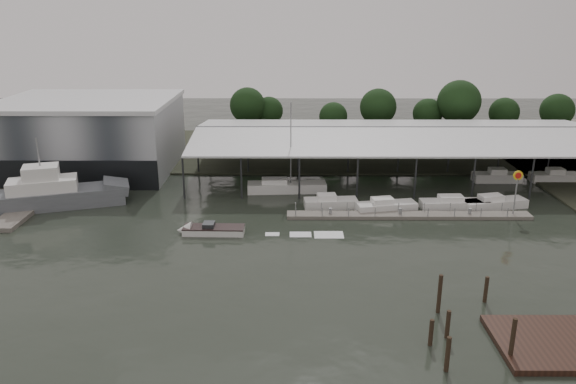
{
  "coord_description": "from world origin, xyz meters",
  "views": [
    {
      "loc": [
        1.38,
        -50.57,
        22.83
      ],
      "look_at": [
        1.11,
        11.53,
        2.5
      ],
      "focal_mm": 35.0,
      "sensor_mm": 36.0,
      "label": 1
    }
  ],
  "objects_px": {
    "shell_fuel_sign": "(517,185)",
    "speedboat_underway": "(208,230)",
    "white_sailboat": "(285,187)",
    "grey_trawler": "(54,194)"
  },
  "relations": [
    {
      "from": "white_sailboat",
      "to": "shell_fuel_sign",
      "type": "bearing_deg",
      "value": -22.87
    },
    {
      "from": "shell_fuel_sign",
      "to": "speedboat_underway",
      "type": "bearing_deg",
      "value": -171.48
    },
    {
      "from": "shell_fuel_sign",
      "to": "white_sailboat",
      "type": "height_order",
      "value": "white_sailboat"
    },
    {
      "from": "shell_fuel_sign",
      "to": "grey_trawler",
      "type": "relative_size",
      "value": 0.32
    },
    {
      "from": "shell_fuel_sign",
      "to": "speedboat_underway",
      "type": "distance_m",
      "value": 34.93
    },
    {
      "from": "shell_fuel_sign",
      "to": "white_sailboat",
      "type": "bearing_deg",
      "value": 160.34
    },
    {
      "from": "shell_fuel_sign",
      "to": "grey_trawler",
      "type": "bearing_deg",
      "value": 176.36
    },
    {
      "from": "shell_fuel_sign",
      "to": "speedboat_underway",
      "type": "height_order",
      "value": "shell_fuel_sign"
    },
    {
      "from": "grey_trawler",
      "to": "speedboat_underway",
      "type": "height_order",
      "value": "grey_trawler"
    },
    {
      "from": "speedboat_underway",
      "to": "grey_trawler",
      "type": "bearing_deg",
      "value": -22.0
    }
  ]
}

